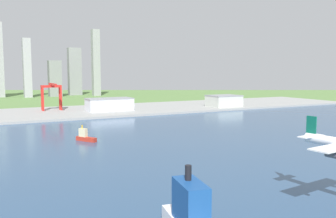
% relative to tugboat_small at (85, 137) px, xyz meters
% --- Properties ---
extents(ground_plane, '(2400.00, 2400.00, 0.00)m').
position_rel_tugboat_small_xyz_m(ground_plane, '(33.10, -3.40, -3.47)').
color(ground_plane, '#5D8343').
extents(water_bay, '(840.00, 360.00, 0.15)m').
position_rel_tugboat_small_xyz_m(water_bay, '(33.10, -63.40, -3.40)').
color(water_bay, '#2D4C70').
rests_on(water_bay, ground).
extents(industrial_pier, '(840.00, 140.00, 2.50)m').
position_rel_tugboat_small_xyz_m(industrial_pier, '(33.10, 186.60, -2.22)').
color(industrial_pier, '#989996').
rests_on(industrial_pier, ground).
extents(tugboat_small, '(12.40, 16.85, 11.71)m').
position_rel_tugboat_small_xyz_m(tugboat_small, '(0.00, 0.00, 0.00)').
color(tugboat_small, '#B22D1E').
rests_on(tugboat_small, water_bay).
extents(port_crane_red, '(24.37, 46.24, 34.61)m').
position_rel_tugboat_small_xyz_m(port_crane_red, '(10.21, 204.61, 24.33)').
color(port_crane_red, red).
rests_on(port_crane_red, industrial_pier).
extents(warehouse_main, '(56.79, 29.27, 15.94)m').
position_rel_tugboat_small_xyz_m(warehouse_main, '(74.03, 169.58, 7.02)').
color(warehouse_main, silver).
rests_on(warehouse_main, industrial_pier).
extents(warehouse_annex, '(42.65, 34.49, 16.05)m').
position_rel_tugboat_small_xyz_m(warehouse_annex, '(234.15, 147.45, 7.08)').
color(warehouse_annex, silver).
rests_on(warehouse_annex, industrial_pier).
extents(distant_skyline, '(325.31, 61.97, 156.18)m').
position_rel_tugboat_small_xyz_m(distant_skyline, '(-2.31, 513.62, 57.27)').
color(distant_skyline, gray).
rests_on(distant_skyline, ground).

